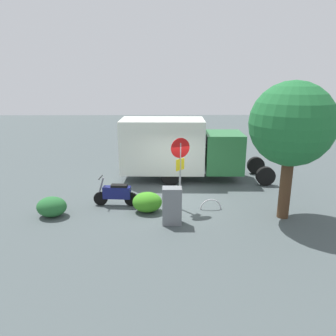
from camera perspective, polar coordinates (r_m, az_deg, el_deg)
ground_plane at (r=13.66m, az=1.17°, el=-5.89°), size 60.00×60.00×0.00m
box_truck_near at (r=16.19m, az=2.29°, el=3.69°), size 7.43×2.37×3.01m
motorcycle at (r=13.26m, az=-8.93°, el=-4.38°), size 1.81×0.55×1.20m
stop_sign at (r=12.35m, az=2.13°, el=0.93°), size 0.71×0.33×2.84m
street_tree at (r=12.07m, az=20.76°, el=7.03°), size 2.92×2.92×4.92m
utility_cabinet at (r=11.51m, az=0.70°, el=-6.60°), size 0.67×0.45×1.34m
bike_rack_hoop at (r=13.04m, az=7.43°, el=-7.13°), size 0.85×0.12×0.85m
shrub_near_sign at (r=12.62m, az=-3.63°, el=-5.95°), size 1.13×0.93×0.77m
shrub_mid_verge at (r=12.94m, az=-19.59°, el=-6.37°), size 1.10×0.90×0.75m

